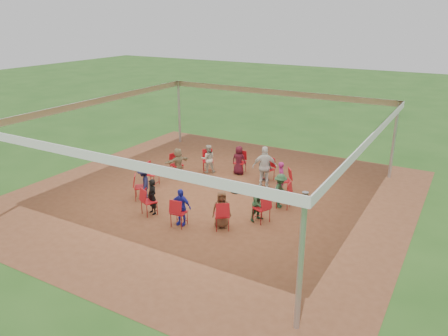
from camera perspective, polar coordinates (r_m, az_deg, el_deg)
The scene contains 29 objects.
ground at distance 15.40m, azimuth -1.32°, elevation -3.64°, with size 80.00×80.00×0.00m, color #254F18.
dirt_patch at distance 15.39m, azimuth -1.32°, elevation -3.62°, with size 13.00×13.00×0.00m, color brown.
tent at distance 14.62m, azimuth -1.40°, elevation 4.93°, with size 10.33×10.33×3.00m.
chair_0 at distance 14.43m, azimuth 7.81°, elevation -3.52°, with size 0.42×0.44×0.90m, color #B41019, non-canonical shape.
chair_1 at distance 15.64m, azimuth 7.88°, elevation -1.67°, with size 0.42×0.44×0.90m, color #B41019, non-canonical shape.
chair_2 at distance 16.71m, azimuth 5.71°, elevation -0.17°, with size 0.42×0.44×0.90m, color #B41019, non-canonical shape.
chair_3 at distance 17.40m, azimuth 2.10°, elevation 0.73°, with size 0.42×0.44×0.90m, color #B41019, non-canonical shape.
chair_4 at distance 17.58m, azimuth -2.12°, elevation 0.92°, with size 0.42×0.44×0.90m, color #B41019, non-canonical shape.
chair_5 at distance 17.21m, azimuth -6.21°, elevation 0.40°, with size 0.42×0.44×0.90m, color #B41019, non-canonical shape.
chair_6 at distance 16.37m, azimuth -9.38°, elevation -0.78°, with size 0.42×0.44×0.90m, color #B41019, non-canonical shape.
chair_7 at distance 15.22m, azimuth -10.82°, elevation -2.46°, with size 0.42×0.44×0.90m, color #B41019, non-canonical shape.
chair_8 at distance 14.03m, azimuth -9.76°, elevation -4.33°, with size 0.42×0.44×0.90m, color #B41019, non-canonical shape.
chair_9 at distance 13.17m, azimuth -5.91°, elevation -5.79°, with size 0.42×0.44×0.90m, color #B41019, non-canonical shape.
chair_10 at distance 12.93m, azimuth -0.26°, elevation -6.18°, with size 0.42×0.44×0.90m, color #B41019, non-canonical shape.
chair_11 at distance 13.42m, azimuth 4.94°, elevation -5.26°, with size 0.42×0.44×0.90m, color #B41019, non-canonical shape.
person_seated_0 at distance 14.41m, azimuth 7.37°, elevation -2.97°, with size 0.75×0.37×1.15m, color #264D2E.
person_seated_1 at distance 15.57m, azimuth 7.48°, elevation -1.23°, with size 0.42×0.28×1.15m, color #911D61.
person_seated_2 at distance 16.59m, azimuth 5.41°, elevation 0.18°, with size 0.68×0.35×1.15m, color slate.
person_seated_3 at distance 17.25m, azimuth 1.96°, elevation 1.03°, with size 0.56×0.32×1.15m, color #3E0D19.
person_seated_4 at distance 17.42m, azimuth -2.10°, elevation 1.21°, with size 0.56×0.32×1.15m, color #B6B4A1.
person_seated_5 at distance 17.07m, azimuth -6.02°, elevation 0.72°, with size 1.07×0.40×1.15m, color #95855F.
person_seated_6 at distance 15.16m, azimuth -10.40°, elevation -1.98°, with size 0.75×0.37×1.15m, color #171839.
person_seated_7 at distance 14.03m, azimuth -9.36°, elevation -3.72°, with size 0.42×0.28×1.15m, color black.
person_seated_8 at distance 13.21m, azimuth -5.68°, elevation -5.07°, with size 0.68×0.35×1.15m, color #2328A9.
person_seated_9 at distance 12.98m, azimuth -0.33°, elevation -5.42°, with size 0.56×0.32×1.15m, color brown.
person_seated_10 at distance 13.44m, azimuth 4.62°, elevation -4.58°, with size 0.56×0.32×1.15m, color #264D2E.
standing_person at distance 15.94m, azimuth 5.35°, elevation 0.13°, with size 0.91×0.47×1.56m, color silver.
cable_coil at distance 15.65m, azimuth 1.53°, elevation -3.16°, with size 0.41×0.41×0.03m.
laptop at distance 14.46m, azimuth 6.77°, elevation -2.97°, with size 0.31×0.37×0.24m.
Camera 1 is at (7.37, -12.08, 6.07)m, focal length 35.00 mm.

